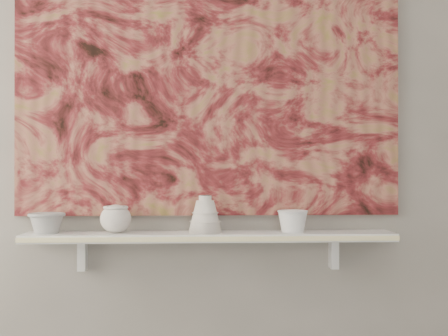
{
  "coord_description": "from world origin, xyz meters",
  "views": [
    {
      "loc": [
        -0.07,
        -0.86,
        1.17
      ],
      "look_at": [
        0.05,
        1.49,
        1.18
      ],
      "focal_mm": 50.0,
      "sensor_mm": 36.0,
      "label": 1
    }
  ],
  "objects": [
    {
      "name": "painting",
      "position": [
        0.0,
        1.59,
        1.54
      ],
      "size": [
        1.5,
        0.02,
        1.1
      ],
      "primitive_type": "cube",
      "color": "maroon",
      "rests_on": "wall_back"
    },
    {
      "name": "bracket_left",
      "position": [
        -0.49,
        1.57,
        0.84
      ],
      "size": [
        0.03,
        0.06,
        0.12
      ],
      "primitive_type": "cube",
      "color": "silver",
      "rests_on": "wall_back"
    },
    {
      "name": "cup_cream",
      "position": [
        -0.35,
        1.51,
        0.98
      ],
      "size": [
        0.15,
        0.15,
        0.11
      ],
      "primitive_type": null,
      "rotation": [
        0.0,
        0.0,
        -0.39
      ],
      "color": "beige",
      "rests_on": "shelf"
    },
    {
      "name": "bowl_grey",
      "position": [
        -0.61,
        1.51,
        0.97
      ],
      "size": [
        0.14,
        0.14,
        0.08
      ],
      "primitive_type": null,
      "rotation": [
        0.0,
        0.0,
        0.01
      ],
      "color": "#969694",
      "rests_on": "shelf"
    },
    {
      "name": "bowl_white",
      "position": [
        0.32,
        1.51,
        0.97
      ],
      "size": [
        0.15,
        0.15,
        0.09
      ],
      "primitive_type": null,
      "rotation": [
        0.0,
        0.0,
        -0.39
      ],
      "color": "silver",
      "rests_on": "shelf"
    },
    {
      "name": "wall_back",
      "position": [
        0.0,
        1.6,
        1.35
      ],
      "size": [
        3.6,
        0.0,
        3.6
      ],
      "primitive_type": "plane",
      "rotation": [
        1.57,
        0.0,
        0.0
      ],
      "color": "gray",
      "rests_on": "floor"
    },
    {
      "name": "shelf",
      "position": [
        0.0,
        1.51,
        0.92
      ],
      "size": [
        1.4,
        0.18,
        0.03
      ],
      "primitive_type": "cube",
      "color": "silver",
      "rests_on": "wall_back"
    },
    {
      "name": "shelf_stripe",
      "position": [
        0.0,
        1.41,
        0.92
      ],
      "size": [
        1.4,
        0.01,
        0.02
      ],
      "primitive_type": "cube",
      "color": "#F5E7A3",
      "rests_on": "shelf"
    },
    {
      "name": "bell_vessel",
      "position": [
        -0.02,
        1.51,
        1.0
      ],
      "size": [
        0.15,
        0.15,
        0.14
      ],
      "primitive_type": null,
      "rotation": [
        0.0,
        0.0,
        0.19
      ],
      "color": "white",
      "rests_on": "shelf"
    },
    {
      "name": "house_motif",
      "position": [
        0.45,
        1.57,
        1.23
      ],
      "size": [
        0.09,
        0.0,
        0.08
      ],
      "primitive_type": "cube",
      "color": "black",
      "rests_on": "painting"
    },
    {
      "name": "bracket_right",
      "position": [
        0.49,
        1.57,
        0.84
      ],
      "size": [
        0.03,
        0.06,
        0.12
      ],
      "primitive_type": "cube",
      "color": "silver",
      "rests_on": "wall_back"
    }
  ]
}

